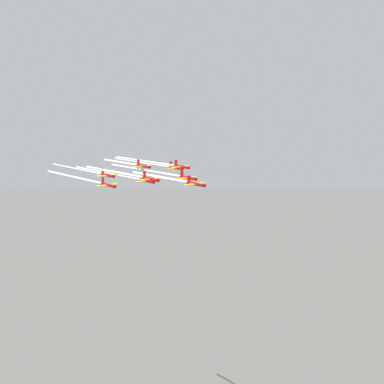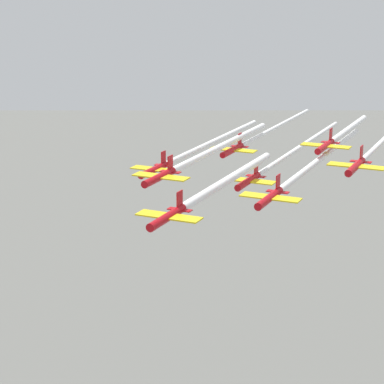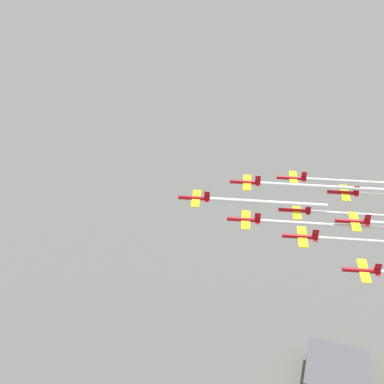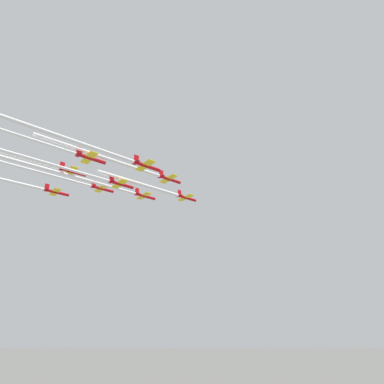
# 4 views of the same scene
# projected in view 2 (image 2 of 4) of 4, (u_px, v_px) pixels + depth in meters

# --- Properties ---
(jet_0) EXTENTS (9.74, 9.36, 3.26)m
(jet_0) POSITION_uv_depth(u_px,v_px,m) (168.00, 216.00, 99.92)
(jet_0) COLOR #B20C14
(jet_1) EXTENTS (9.74, 9.36, 3.26)m
(jet_1) POSITION_uv_depth(u_px,v_px,m) (270.00, 197.00, 109.81)
(jet_1) COLOR #B20C14
(jet_2) EXTENTS (9.74, 9.36, 3.26)m
(jet_2) POSITION_uv_depth(u_px,v_px,m) (160.00, 177.00, 116.78)
(jet_2) COLOR #B20C14
(jet_3) EXTENTS (9.74, 9.36, 3.26)m
(jet_3) POSITION_uv_depth(u_px,v_px,m) (356.00, 166.00, 119.02)
(jet_3) COLOR #B20C14
(jet_4) EXTENTS (9.74, 9.36, 3.26)m
(jet_4) POSITION_uv_depth(u_px,v_px,m) (249.00, 181.00, 127.50)
(jet_4) COLOR #B20C14
(jet_5) EXTENTS (9.74, 9.36, 3.26)m
(jet_5) POSITION_uv_depth(u_px,v_px,m) (154.00, 169.00, 134.77)
(jet_5) COLOR #B20C14
(jet_7) EXTENTS (9.74, 9.36, 3.26)m
(jet_7) POSITION_uv_depth(u_px,v_px,m) (325.00, 146.00, 136.27)
(jet_7) COLOR #B20C14
(jet_8) EXTENTS (9.74, 9.36, 3.26)m
(jet_8) POSITION_uv_depth(u_px,v_px,m) (233.00, 150.00, 144.21)
(jet_8) COLOR #B20C14
(smoke_trail_0) EXTENTS (35.14, 7.75, 1.31)m
(smoke_trail_0) POSITION_uv_depth(u_px,v_px,m) (230.00, 179.00, 119.35)
(smoke_trail_0) COLOR white
(smoke_trail_1) EXTENTS (51.17, 10.49, 1.06)m
(smoke_trail_1) POSITION_uv_depth(u_px,v_px,m) (324.00, 156.00, 136.40)
(smoke_trail_1) COLOR white
(smoke_trail_2) EXTENTS (42.93, 9.02, 1.12)m
(smoke_trail_2) POSITION_uv_depth(u_px,v_px,m) (224.00, 145.00, 139.70)
(smoke_trail_2) COLOR white
(smoke_trail_4) EXTENTS (54.19, 10.90, 0.92)m
(smoke_trail_4) POSITION_uv_depth(u_px,v_px,m) (303.00, 145.00, 155.44)
(smoke_trail_4) COLOR white
(smoke_trail_5) EXTENTS (47.08, 9.73, 1.06)m
(smoke_trail_5) POSITION_uv_depth(u_px,v_px,m) (216.00, 141.00, 159.53)
(smoke_trail_5) COLOR white
(smoke_trail_7) EXTENTS (27.87, 6.26, 1.15)m
(smoke_trail_7) POSITION_uv_depth(u_px,v_px,m) (349.00, 129.00, 152.48)
(smoke_trail_7) COLOR white
(smoke_trail_8) EXTENTS (45.51, 9.22, 0.84)m
(smoke_trail_8) POSITION_uv_depth(u_px,v_px,m) (278.00, 126.00, 168.29)
(smoke_trail_8) COLOR white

